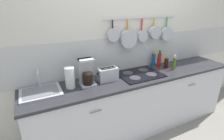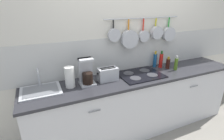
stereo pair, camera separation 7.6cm
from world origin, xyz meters
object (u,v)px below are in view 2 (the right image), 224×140
(bottle_hot_sauce, at_px, (161,60))
(toaster, at_px, (108,74))
(bottle_sesame_oil, at_px, (155,60))
(coffee_maker, at_px, (87,74))
(bottle_cooking_wine, at_px, (176,64))
(paper_towel_roll, at_px, (70,77))
(bottle_vinegar, at_px, (168,63))

(bottle_hot_sauce, bearing_deg, toaster, -173.15)
(bottle_sesame_oil, bearing_deg, toaster, -168.86)
(coffee_maker, distance_m, bottle_cooking_wine, 1.34)
(paper_towel_roll, height_order, toaster, paper_towel_roll)
(bottle_sesame_oil, relative_size, bottle_cooking_wine, 1.15)
(bottle_hot_sauce, bearing_deg, paper_towel_roll, -175.94)
(coffee_maker, height_order, toaster, coffee_maker)
(bottle_vinegar, bearing_deg, paper_towel_roll, -179.29)
(toaster, bearing_deg, bottle_hot_sauce, 6.85)
(coffee_maker, relative_size, bottle_vinegar, 1.82)
(paper_towel_roll, bearing_deg, bottle_sesame_oil, 6.73)
(toaster, distance_m, bottle_hot_sauce, 0.93)
(bottle_sesame_oil, bearing_deg, bottle_vinegar, -45.64)
(paper_towel_roll, xyz_separation_m, bottle_vinegar, (1.48, 0.02, -0.05))
(paper_towel_roll, bearing_deg, coffee_maker, -0.33)
(bottle_vinegar, distance_m, bottle_cooking_wine, 0.12)
(bottle_cooking_wine, bearing_deg, bottle_sesame_oil, 130.89)
(paper_towel_roll, height_order, bottle_vinegar, paper_towel_roll)
(paper_towel_roll, distance_m, bottle_cooking_wine, 1.54)
(bottle_hot_sauce, height_order, bottle_vinegar, bottle_hot_sauce)
(toaster, relative_size, bottle_sesame_oil, 1.09)
(coffee_maker, relative_size, bottle_hot_sauce, 1.27)
(bottle_sesame_oil, bearing_deg, bottle_cooking_wine, -49.11)
(toaster, height_order, bottle_hot_sauce, bottle_hot_sauce)
(toaster, distance_m, bottle_sesame_oil, 0.88)
(bottle_vinegar, bearing_deg, bottle_cooking_wine, -54.92)
(coffee_maker, height_order, bottle_cooking_wine, coffee_maker)
(toaster, xyz_separation_m, bottle_sesame_oil, (0.86, 0.17, 0.02))
(coffee_maker, height_order, bottle_vinegar, coffee_maker)
(toaster, relative_size, bottle_vinegar, 1.50)
(coffee_maker, distance_m, toaster, 0.28)
(paper_towel_roll, distance_m, coffee_maker, 0.20)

